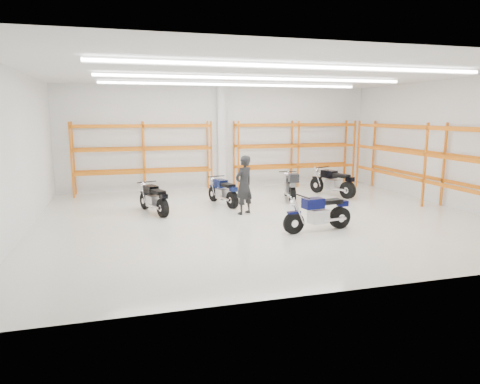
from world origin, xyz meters
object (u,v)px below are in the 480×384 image
object	(u,v)px
motorcycle_back_a	(154,200)
motorcycle_back_b	(224,192)
motorcycle_back_c	(290,186)
structural_column	(221,138)
motorcycle_back_d	(334,183)
motorcycle_main	(321,214)
standing_man	(244,185)

from	to	relation	value
motorcycle_back_a	motorcycle_back_b	size ratio (longest dim) A/B	0.98
motorcycle_back_c	structural_column	xyz separation A→B (m)	(-1.91, 3.49, 1.70)
motorcycle_back_b	motorcycle_back_a	bearing A→B (deg)	-164.80
motorcycle_back_a	motorcycle_back_d	distance (m)	7.39
motorcycle_main	structural_column	world-z (taller)	structural_column
motorcycle_back_a	structural_column	distance (m)	5.75
standing_man	motorcycle_back_b	bearing A→B (deg)	-108.38
motorcycle_back_c	standing_man	xyz separation A→B (m)	(-2.34, -1.71, 0.43)
motorcycle_back_b	motorcycle_back_c	bearing A→B (deg)	3.79
motorcycle_main	motorcycle_back_d	bearing A→B (deg)	58.52
motorcycle_main	standing_man	world-z (taller)	standing_man
structural_column	motorcycle_back_a	bearing A→B (deg)	-127.18
motorcycle_main	motorcycle_back_d	world-z (taller)	motorcycle_back_d
motorcycle_back_a	motorcycle_back_b	distance (m)	2.64
motorcycle_main	motorcycle_back_a	bearing A→B (deg)	141.95
motorcycle_back_a	standing_man	bearing A→B (deg)	-16.31
motorcycle_back_a	motorcycle_back_d	xyz separation A→B (m)	(7.28, 1.25, 0.05)
standing_man	structural_column	distance (m)	5.37
structural_column	motorcycle_main	bearing A→B (deg)	-82.01
motorcycle_back_b	motorcycle_back_d	bearing A→B (deg)	6.77
motorcycle_back_a	structural_column	bearing A→B (deg)	52.82
motorcycle_back_a	motorcycle_back_c	world-z (taller)	motorcycle_back_c
motorcycle_main	standing_man	bearing A→B (deg)	120.33
motorcycle_back_c	motorcycle_back_d	xyz separation A→B (m)	(2.06, 0.38, -0.02)
motorcycle_back_b	motorcycle_back_d	world-z (taller)	motorcycle_back_d
motorcycle_back_b	structural_column	distance (m)	4.15
motorcycle_back_a	motorcycle_back_c	bearing A→B (deg)	9.45
motorcycle_back_b	structural_column	xyz separation A→B (m)	(0.76, 3.67, 1.77)
motorcycle_back_c	motorcycle_back_d	bearing A→B (deg)	10.57
motorcycle_back_c	structural_column	world-z (taller)	structural_column
motorcycle_back_a	structural_column	world-z (taller)	structural_column
motorcycle_main	motorcycle_back_a	distance (m)	5.59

